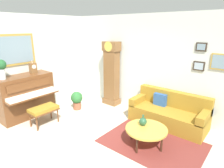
# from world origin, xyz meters

# --- Properties ---
(ground_plane) EXTENTS (6.40, 6.00, 0.10)m
(ground_plane) POSITION_xyz_m (0.00, 0.00, -0.05)
(ground_plane) COLOR beige
(wall_left) EXTENTS (0.13, 4.90, 2.80)m
(wall_left) POSITION_xyz_m (-2.60, -0.00, 1.41)
(wall_left) COLOR silver
(wall_left) RESTS_ON ground_plane
(wall_back) EXTENTS (5.30, 0.13, 2.80)m
(wall_back) POSITION_xyz_m (0.01, 2.40, 1.40)
(wall_back) COLOR silver
(wall_back) RESTS_ON ground_plane
(area_rug) EXTENTS (2.10, 1.50, 0.01)m
(area_rug) POSITION_xyz_m (1.16, 0.94, 0.00)
(area_rug) COLOR maroon
(area_rug) RESTS_ON ground_plane
(piano) EXTENTS (0.87, 1.44, 1.19)m
(piano) POSITION_xyz_m (-2.23, -0.09, 0.60)
(piano) COLOR brown
(piano) RESTS_ON ground_plane
(piano_bench) EXTENTS (0.42, 0.70, 0.48)m
(piano_bench) POSITION_xyz_m (-1.42, -0.07, 0.41)
(piano_bench) COLOR brown
(piano_bench) RESTS_ON ground_plane
(grandfather_clock) EXTENTS (0.52, 0.34, 2.03)m
(grandfather_clock) POSITION_xyz_m (-0.97, 2.12, 0.96)
(grandfather_clock) COLOR brown
(grandfather_clock) RESTS_ON ground_plane
(couch) EXTENTS (1.90, 0.80, 0.84)m
(couch) POSITION_xyz_m (1.05, 1.99, 0.31)
(couch) COLOR olive
(couch) RESTS_ON ground_plane
(coffee_table) EXTENTS (0.88, 0.88, 0.40)m
(coffee_table) POSITION_xyz_m (1.08, 0.79, 0.37)
(coffee_table) COLOR gold
(coffee_table) RESTS_ON ground_plane
(mantel_clock) EXTENTS (0.13, 0.18, 0.38)m
(mantel_clock) POSITION_xyz_m (-2.23, 0.21, 1.36)
(mantel_clock) COLOR brown
(mantel_clock) RESTS_ON piano
(flower_vase) EXTENTS (0.26, 0.26, 0.58)m
(flower_vase) POSITION_xyz_m (-2.23, -0.61, 1.50)
(flower_vase) COLOR silver
(flower_vase) RESTS_ON piano
(green_jug) EXTENTS (0.17, 0.17, 0.24)m
(green_jug) POSITION_xyz_m (0.95, 0.86, 0.49)
(green_jug) COLOR #234C33
(green_jug) RESTS_ON coffee_table
(potted_plant) EXTENTS (0.36, 0.36, 0.56)m
(potted_plant) POSITION_xyz_m (-1.51, 1.11, 0.32)
(potted_plant) COLOR #935138
(potted_plant) RESTS_ON ground_plane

